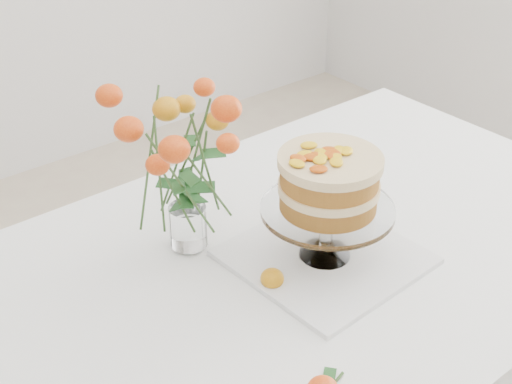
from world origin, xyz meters
TOP-DOWN VIEW (x-y plane):
  - table at (0.00, 0.00)m, footprint 1.43×0.93m
  - napkin at (-0.03, -0.05)m, footprint 0.35×0.35m
  - cake_stand at (-0.03, -0.05)m, footprint 0.26×0.26m
  - rose_vase at (-0.22, 0.16)m, footprint 0.31×0.31m
  - loose_rose_near at (-0.17, -0.05)m, footprint 0.08×0.05m
  - stray_petal_a at (-0.12, -0.10)m, footprint 0.03×0.02m
  - stray_petal_b at (-0.02, -0.14)m, footprint 0.03×0.02m
  - stray_petal_c at (0.02, -0.18)m, footprint 0.03×0.02m

SIDE VIEW (x-z plane):
  - table at x=0.00m, z-range 0.30..1.05m
  - stray_petal_a at x=-0.12m, z-range 0.76..0.76m
  - stray_petal_b at x=-0.02m, z-range 0.76..0.76m
  - stray_petal_c at x=0.02m, z-range 0.76..0.76m
  - napkin at x=-0.03m, z-range 0.76..0.77m
  - loose_rose_near at x=-0.17m, z-range 0.76..0.79m
  - cake_stand at x=-0.03m, z-range 0.81..1.04m
  - rose_vase at x=-0.22m, z-range 0.79..1.17m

